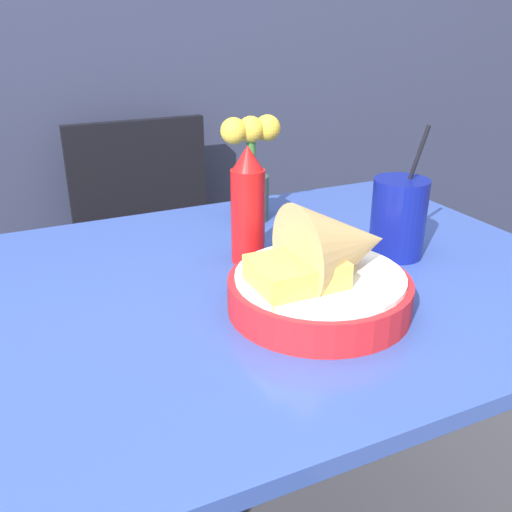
# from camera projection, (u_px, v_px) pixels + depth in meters

# --- Properties ---
(dining_table) EXTENTS (1.24, 0.80, 0.77)m
(dining_table) POSITION_uv_depth(u_px,v_px,m) (214.00, 345.00, 0.94)
(dining_table) COLOR #334C9E
(dining_table) RESTS_ON ground_plane
(chair_far_window) EXTENTS (0.40, 0.40, 0.89)m
(chair_far_window) POSITION_uv_depth(u_px,v_px,m) (152.00, 251.00, 1.66)
(chair_far_window) COLOR black
(chair_far_window) RESTS_ON ground_plane
(food_basket) EXTENTS (0.27, 0.27, 0.17)m
(food_basket) POSITION_uv_depth(u_px,v_px,m) (327.00, 272.00, 0.82)
(food_basket) COLOR red
(food_basket) RESTS_ON dining_table
(ketchup_bottle) EXTENTS (0.06, 0.06, 0.20)m
(ketchup_bottle) POSITION_uv_depth(u_px,v_px,m) (248.00, 207.00, 0.96)
(ketchup_bottle) COLOR red
(ketchup_bottle) RESTS_ON dining_table
(drink_cup) EXTENTS (0.10, 0.10, 0.24)m
(drink_cup) POSITION_uv_depth(u_px,v_px,m) (398.00, 220.00, 1.00)
(drink_cup) COLOR navy
(drink_cup) RESTS_ON dining_table
(flower_vase) EXTENTS (0.13, 0.07, 0.21)m
(flower_vase) POSITION_uv_depth(u_px,v_px,m) (251.00, 167.00, 1.15)
(flower_vase) COLOR #2D4738
(flower_vase) RESTS_ON dining_table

